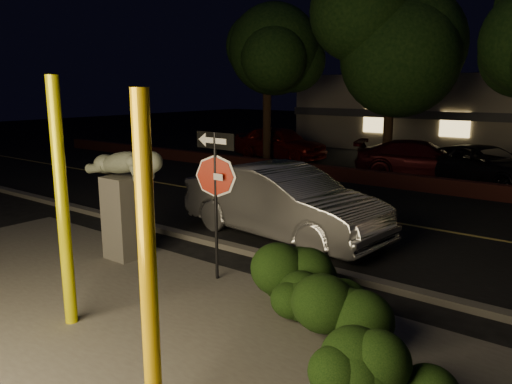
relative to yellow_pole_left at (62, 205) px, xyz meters
The scene contains 20 objects.
ground 11.26m from the yellow_pole_left, 83.76° to the left, with size 90.00×90.00×0.00m, color black.
patio 2.13m from the yellow_pole_left, ahead, with size 14.00×6.00×0.02m, color #4C4944.
road 8.33m from the yellow_pole_left, 81.46° to the left, with size 80.00×8.00×0.01m, color black.
lane_marking 8.33m from the yellow_pole_left, 81.46° to the left, with size 80.00×0.12×0.01m, color gold.
curb 4.47m from the yellow_pole_left, 73.00° to the left, with size 80.00×0.25×0.12m, color #4C4944.
brick_wall 12.51m from the yellow_pole_left, 84.41° to the left, with size 40.00×0.35×0.50m, color #4F1E19.
parking_lot 18.18m from the yellow_pole_left, 86.17° to the left, with size 40.00×12.00×0.01m, color black.
tree_far_a 16.02m from the yellow_pole_left, 115.79° to the left, with size 4.60×4.60×7.43m.
tree_far_b 14.94m from the yellow_pole_left, 95.17° to the left, with size 5.20×5.20×8.41m.
yellow_pole_left is the anchor object (origin of this frame).
yellow_pole_right 2.88m from the yellow_pole_left, 16.85° to the right, with size 0.17×0.17×3.37m, color yellow.
signpost 2.60m from the yellow_pole_left, 77.49° to the left, with size 0.89×0.11×2.62m.
sculpture 2.82m from the yellow_pole_left, 125.17° to the left, with size 2.07×0.65×2.22m.
hedge_center 3.73m from the yellow_pole_left, 49.51° to the left, with size 2.06×0.97×1.07m, color black.
hedge_right 3.84m from the yellow_pole_left, 32.92° to the left, with size 1.84×0.99×1.21m, color black.
hedge_far_right 4.65m from the yellow_pole_left, 11.35° to the left, with size 1.36×0.85×0.94m, color black.
silver_sedan 5.46m from the yellow_pole_left, 89.63° to the left, with size 1.74×4.98×1.64m, color #B2B2B7.
parked_car_red 17.10m from the yellow_pole_left, 114.66° to the left, with size 1.86×4.62×1.58m, color #660C09.
parked_car_darkred 14.71m from the yellow_pole_left, 90.43° to the left, with size 1.96×4.83×1.40m, color #38090D.
parked_car_dark 14.75m from the yellow_pole_left, 81.59° to the left, with size 2.29×4.96×1.38m, color black.
Camera 1 is at (5.00, -4.75, 3.37)m, focal length 35.00 mm.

